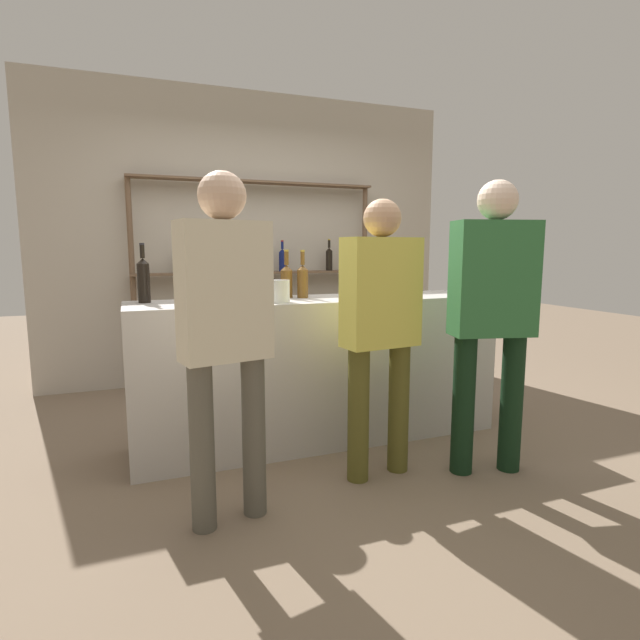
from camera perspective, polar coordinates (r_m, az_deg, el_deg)
name	(u,v)px	position (r m, az deg, el deg)	size (l,w,h in m)	color
ground_plane	(320,438)	(3.56, 0.00, -13.31)	(16.00, 16.00, 0.00)	#7A6651
bar_counter	(320,369)	(3.41, 0.00, -5.68)	(2.47, 0.56, 0.97)	#B7B2AD
back_wall	(253,239)	(5.11, -7.66, 9.20)	(4.07, 0.12, 2.80)	#B2A899
back_shelf	(257,250)	(4.93, -7.17, 7.96)	(2.36, 0.18, 1.94)	brown
counter_bottle_0	(144,279)	(3.23, -19.52, 4.42)	(0.07, 0.07, 0.36)	black
counter_bottle_1	(287,280)	(3.37, -3.84, 4.59)	(0.08, 0.08, 0.32)	brown
counter_bottle_2	(303,280)	(3.36, -1.99, 4.60)	(0.07, 0.07, 0.32)	brown
wine_glass	(241,281)	(3.25, -9.06, 4.42)	(0.07, 0.07, 0.16)	silver
ice_bucket	(224,284)	(3.05, -10.97, 4.04)	(0.24, 0.24, 0.23)	black
cork_jar	(279,291)	(3.09, -4.74, 3.29)	(0.13, 0.13, 0.14)	silver
customer_left	(225,321)	(2.31, -10.76, -0.15)	(0.44, 0.26, 1.64)	#575347
customer_right	(492,306)	(2.98, 19.10, 1.52)	(0.49, 0.31, 1.68)	black
customer_center	(381,318)	(2.79, 6.93, 0.18)	(0.45, 0.24, 1.57)	brown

